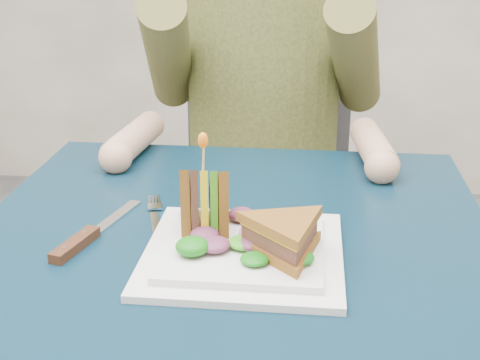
# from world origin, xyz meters

# --- Properties ---
(table) EXTENTS (0.75, 0.75, 0.73)m
(table) POSITION_xyz_m (0.00, 0.00, 0.65)
(table) COLOR black
(table) RESTS_ON ground
(chair) EXTENTS (0.42, 0.40, 0.93)m
(chair) POSITION_xyz_m (0.00, 0.71, 0.54)
(chair) COLOR #47474C
(chair) RESTS_ON ground
(diner) EXTENTS (0.54, 0.59, 0.74)m
(diner) POSITION_xyz_m (-0.00, 0.60, 0.91)
(diner) COLOR #494E23
(diner) RESTS_ON chair
(plate) EXTENTS (0.26, 0.26, 0.02)m
(plate) POSITION_xyz_m (0.03, -0.08, 0.74)
(plate) COLOR white
(plate) RESTS_ON table
(sandwich_flat) EXTENTS (0.19, 0.19, 0.05)m
(sandwich_flat) POSITION_xyz_m (0.08, -0.10, 0.78)
(sandwich_flat) COLOR brown
(sandwich_flat) RESTS_ON plate
(sandwich_upright) EXTENTS (0.09, 0.15, 0.15)m
(sandwich_upright) POSITION_xyz_m (-0.03, -0.03, 0.78)
(sandwich_upright) COLOR brown
(sandwich_upright) RESTS_ON plate
(fork) EXTENTS (0.06, 0.18, 0.01)m
(fork) POSITION_xyz_m (-0.11, 0.02, 0.73)
(fork) COLOR silver
(fork) RESTS_ON table
(knife) EXTENTS (0.07, 0.22, 0.02)m
(knife) POSITION_xyz_m (-0.20, -0.06, 0.74)
(knife) COLOR silver
(knife) RESTS_ON table
(toothpick) EXTENTS (0.01, 0.01, 0.06)m
(toothpick) POSITION_xyz_m (-0.03, -0.03, 0.85)
(toothpick) COLOR tan
(toothpick) RESTS_ON sandwich_upright
(toothpick_frill) EXTENTS (0.01, 0.01, 0.02)m
(toothpick_frill) POSITION_xyz_m (-0.03, -0.03, 0.88)
(toothpick_frill) COLOR orange
(toothpick_frill) RESTS_ON sandwich_upright
(lettuce_spill) EXTENTS (0.15, 0.13, 0.02)m
(lettuce_spill) POSITION_xyz_m (0.03, -0.07, 0.76)
(lettuce_spill) COLOR #337A14
(lettuce_spill) RESTS_ON plate
(onion_ring) EXTENTS (0.04, 0.04, 0.02)m
(onion_ring) POSITION_xyz_m (0.04, -0.07, 0.77)
(onion_ring) COLOR #9E4C7A
(onion_ring) RESTS_ON plate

